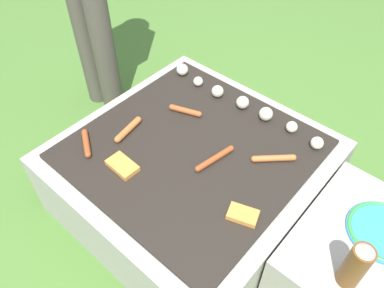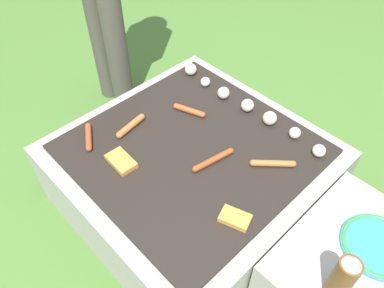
# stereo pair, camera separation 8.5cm
# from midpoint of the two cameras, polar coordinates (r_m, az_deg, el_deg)

# --- Properties ---
(ground_plane) EXTENTS (14.00, 14.00, 0.00)m
(ground_plane) POSITION_cam_midpoint_polar(r_m,az_deg,el_deg) (1.77, -1.39, -8.66)
(ground_plane) COLOR #47702D
(grill) EXTENTS (0.96, 0.96, 0.36)m
(grill) POSITION_cam_midpoint_polar(r_m,az_deg,el_deg) (1.63, -1.50, -5.02)
(grill) COLOR #9E998E
(grill) RESTS_ON ground_plane
(side_ledge) EXTENTS (0.46, 0.55, 0.36)m
(side_ledge) POSITION_cam_midpoint_polar(r_m,az_deg,el_deg) (1.50, 22.21, -17.57)
(side_ledge) COLOR #9E998E
(side_ledge) RESTS_ON ground_plane
(sausage_mid_left) EXTENTS (0.13, 0.13, 0.02)m
(sausage_mid_left) POSITION_cam_midpoint_polar(r_m,az_deg,el_deg) (1.46, 10.72, -2.20)
(sausage_mid_left) COLOR #B7602D
(sausage_mid_left) RESTS_ON grill
(sausage_back_right) EXTENTS (0.05, 0.19, 0.02)m
(sausage_back_right) POSITION_cam_midpoint_polar(r_m,az_deg,el_deg) (1.43, 1.81, -2.26)
(sausage_back_right) COLOR #93421E
(sausage_back_right) RESTS_ON grill
(sausage_mid_right) EXTENTS (0.14, 0.09, 0.02)m
(sausage_mid_right) POSITION_cam_midpoint_polar(r_m,az_deg,el_deg) (1.56, -17.33, 0.08)
(sausage_mid_right) COLOR #93421E
(sausage_mid_right) RESTS_ON grill
(sausage_back_center) EXTENTS (0.15, 0.07, 0.03)m
(sausage_back_center) POSITION_cam_midpoint_polar(r_m,az_deg,el_deg) (1.63, -2.53, 5.06)
(sausage_back_center) COLOR #A34C23
(sausage_back_center) RESTS_ON grill
(sausage_front_center) EXTENTS (0.05, 0.16, 0.03)m
(sausage_front_center) POSITION_cam_midpoint_polar(r_m,az_deg,el_deg) (1.57, -11.24, 2.16)
(sausage_front_center) COLOR #B7602D
(sausage_front_center) RESTS_ON grill
(bread_slice_center) EXTENTS (0.12, 0.09, 0.02)m
(bread_slice_center) POSITION_cam_midpoint_polar(r_m,az_deg,el_deg) (1.29, 5.86, -10.74)
(bread_slice_center) COLOR #D18438
(bread_slice_center) RESTS_ON grill
(bread_slice_left) EXTENTS (0.13, 0.08, 0.02)m
(bread_slice_left) POSITION_cam_midpoint_polar(r_m,az_deg,el_deg) (1.44, -12.23, -3.29)
(bread_slice_left) COLOR #D18438
(bread_slice_left) RESTS_ON grill
(mushroom_row) EXTENTS (0.78, 0.07, 0.06)m
(mushroom_row) POSITION_cam_midpoint_polar(r_m,az_deg,el_deg) (1.66, 5.90, 6.44)
(mushroom_row) COLOR beige
(mushroom_row) RESTS_ON grill
(plate_colorful) EXTENTS (0.23, 0.23, 0.02)m
(plate_colorful) POSITION_cam_midpoint_polar(r_m,az_deg,el_deg) (1.38, 25.54, -11.99)
(plate_colorful) COLOR #338CCC
(plate_colorful) RESTS_ON side_ledge
(condiment_bottle) EXTENTS (0.06, 0.06, 0.21)m
(condiment_bottle) POSITION_cam_midpoint_polar(r_m,az_deg,el_deg) (1.17, 21.79, -16.78)
(condiment_bottle) COLOR brown
(condiment_bottle) RESTS_ON side_ledge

